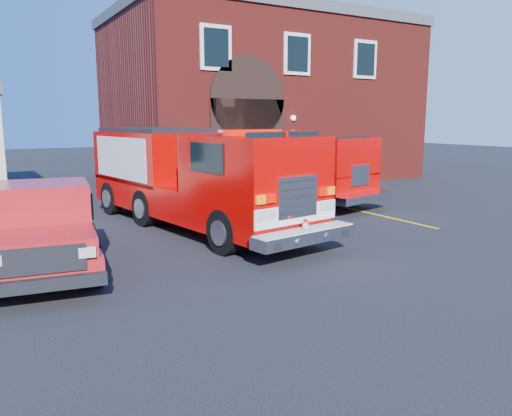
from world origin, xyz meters
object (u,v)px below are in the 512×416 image
pickup_truck (44,227)px  fire_station (259,99)px  fire_engine (193,176)px  secondary_truck (275,162)px

pickup_truck → fire_station: bearing=44.9°
pickup_truck → fire_engine: bearing=26.4°
fire_station → secondary_truck: 8.76m
pickup_truck → secondary_truck: secondary_truck is taller
fire_station → fire_engine: fire_station is taller
secondary_truck → fire_station: bearing=63.8°
fire_engine → secondary_truck: bearing=33.3°
fire_engine → secondary_truck: 5.75m
fire_engine → secondary_truck: fire_engine is taller
fire_station → fire_engine: bearing=-128.6°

